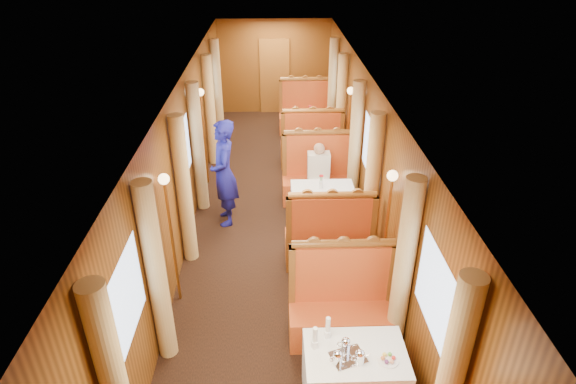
{
  "coord_description": "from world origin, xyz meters",
  "views": [
    {
      "loc": [
        -0.06,
        -6.98,
        4.56
      ],
      "look_at": [
        0.15,
        -0.62,
        1.05
      ],
      "focal_mm": 30.0,
      "sensor_mm": 36.0,
      "label": 1
    }
  ],
  "objects_px": {
    "banquette_mid_aft": "(317,179)",
    "rose_vase_far": "(310,108)",
    "banquette_far_fwd": "(311,147)",
    "banquette_far_aft": "(305,115)",
    "teapot_left": "(337,359)",
    "banquette_near_aft": "(341,308)",
    "teapot_back": "(345,346)",
    "tea_tray": "(348,357)",
    "table_far": "(308,132)",
    "rose_vase_mid": "(321,179)",
    "passenger": "(319,168)",
    "fruit_plate": "(388,359)",
    "teapot_right": "(360,358)",
    "table_near": "(354,378)",
    "banquette_mid_fwd": "(329,240)",
    "steward": "(224,173)",
    "table_mid": "(322,208)"
  },
  "relations": [
    {
      "from": "teapot_back",
      "to": "passenger",
      "type": "xyz_separation_m",
      "value": [
        0.11,
        4.28,
        -0.07
      ]
    },
    {
      "from": "tea_tray",
      "to": "rose_vase_far",
      "type": "relative_size",
      "value": 0.94
    },
    {
      "from": "teapot_right",
      "to": "steward",
      "type": "distance_m",
      "value": 4.24
    },
    {
      "from": "banquette_near_aft",
      "to": "fruit_plate",
      "type": "bearing_deg",
      "value": -74.93
    },
    {
      "from": "banquette_far_aft",
      "to": "passenger",
      "type": "xyz_separation_m",
      "value": [
        -0.0,
        -3.71,
        0.32
      ]
    },
    {
      "from": "rose_vase_far",
      "to": "steward",
      "type": "relative_size",
      "value": 0.19
    },
    {
      "from": "teapot_left",
      "to": "rose_vase_far",
      "type": "distance_m",
      "value": 7.17
    },
    {
      "from": "table_far",
      "to": "banquette_far_aft",
      "type": "relative_size",
      "value": 0.78
    },
    {
      "from": "banquette_near_aft",
      "to": "banquette_far_fwd",
      "type": "bearing_deg",
      "value": 90.0
    },
    {
      "from": "banquette_mid_aft",
      "to": "rose_vase_far",
      "type": "bearing_deg",
      "value": 89.15
    },
    {
      "from": "teapot_left",
      "to": "rose_vase_mid",
      "type": "xyz_separation_m",
      "value": [
        0.18,
        3.67,
        0.11
      ]
    },
    {
      "from": "banquette_far_fwd",
      "to": "banquette_far_aft",
      "type": "bearing_deg",
      "value": 90.0
    },
    {
      "from": "steward",
      "to": "passenger",
      "type": "xyz_separation_m",
      "value": [
        1.65,
        0.54,
        -0.19
      ]
    },
    {
      "from": "banquette_far_fwd",
      "to": "teapot_back",
      "type": "height_order",
      "value": "banquette_far_fwd"
    },
    {
      "from": "teapot_right",
      "to": "passenger",
      "type": "xyz_separation_m",
      "value": [
        -0.01,
        4.44,
        -0.07
      ]
    },
    {
      "from": "teapot_back",
      "to": "table_far",
      "type": "bearing_deg",
      "value": 102.14
    },
    {
      "from": "banquette_mid_aft",
      "to": "teapot_right",
      "type": "relative_size",
      "value": 8.26
    },
    {
      "from": "fruit_plate",
      "to": "rose_vase_mid",
      "type": "relative_size",
      "value": 0.6
    },
    {
      "from": "banquette_far_aft",
      "to": "passenger",
      "type": "distance_m",
      "value": 3.72
    },
    {
      "from": "fruit_plate",
      "to": "rose_vase_far",
      "type": "xyz_separation_m",
      "value": [
        -0.27,
        7.14,
        0.16
      ]
    },
    {
      "from": "fruit_plate",
      "to": "banquette_mid_fwd",
      "type": "bearing_deg",
      "value": 96.66
    },
    {
      "from": "rose_vase_mid",
      "to": "passenger",
      "type": "bearing_deg",
      "value": 87.61
    },
    {
      "from": "teapot_left",
      "to": "fruit_plate",
      "type": "height_order",
      "value": "teapot_left"
    },
    {
      "from": "tea_tray",
      "to": "teapot_left",
      "type": "bearing_deg",
      "value": -149.92
    },
    {
      "from": "banquette_far_fwd",
      "to": "rose_vase_far",
      "type": "relative_size",
      "value": 3.72
    },
    {
      "from": "tea_tray",
      "to": "fruit_plate",
      "type": "relative_size",
      "value": 1.57
    },
    {
      "from": "teapot_right",
      "to": "tea_tray",
      "type": "bearing_deg",
      "value": 137.38
    },
    {
      "from": "banquette_mid_fwd",
      "to": "table_near",
      "type": "bearing_deg",
      "value": -90.0
    },
    {
      "from": "banquette_far_fwd",
      "to": "tea_tray",
      "type": "distance_m",
      "value": 6.06
    },
    {
      "from": "banquette_mid_fwd",
      "to": "teapot_left",
      "type": "bearing_deg",
      "value": -94.59
    },
    {
      "from": "table_far",
      "to": "rose_vase_far",
      "type": "xyz_separation_m",
      "value": [
        0.04,
        0.03,
        0.55
      ]
    },
    {
      "from": "banquette_mid_aft",
      "to": "passenger",
      "type": "xyz_separation_m",
      "value": [
        -0.0,
        -0.21,
        0.32
      ]
    },
    {
      "from": "table_near",
      "to": "passenger",
      "type": "relative_size",
      "value": 1.38
    },
    {
      "from": "banquette_near_aft",
      "to": "teapot_left",
      "type": "relative_size",
      "value": 8.39
    },
    {
      "from": "teapot_back",
      "to": "teapot_left",
      "type": "bearing_deg",
      "value": -109.36
    },
    {
      "from": "table_near",
      "to": "steward",
      "type": "distance_m",
      "value": 4.15
    },
    {
      "from": "banquette_near_aft",
      "to": "teapot_back",
      "type": "xyz_separation_m",
      "value": [
        -0.11,
        -0.99,
        0.39
      ]
    },
    {
      "from": "banquette_mid_aft",
      "to": "teapot_left",
      "type": "distance_m",
      "value": 4.67
    },
    {
      "from": "banquette_mid_fwd",
      "to": "tea_tray",
      "type": "height_order",
      "value": "banquette_mid_fwd"
    },
    {
      "from": "tea_tray",
      "to": "teapot_back",
      "type": "height_order",
      "value": "teapot_back"
    },
    {
      "from": "teapot_right",
      "to": "teapot_back",
      "type": "bearing_deg",
      "value": 117.89
    },
    {
      "from": "banquette_near_aft",
      "to": "banquette_mid_aft",
      "type": "height_order",
      "value": "same"
    },
    {
      "from": "passenger",
      "to": "steward",
      "type": "bearing_deg",
      "value": -161.85
    },
    {
      "from": "rose_vase_far",
      "to": "banquette_far_fwd",
      "type": "bearing_deg",
      "value": -92.04
    },
    {
      "from": "banquette_near_aft",
      "to": "banquette_far_aft",
      "type": "relative_size",
      "value": 1.0
    },
    {
      "from": "banquette_mid_fwd",
      "to": "rose_vase_far",
      "type": "relative_size",
      "value": 3.72
    },
    {
      "from": "table_near",
      "to": "teapot_left",
      "type": "xyz_separation_m",
      "value": [
        -0.21,
        -0.13,
        0.44
      ]
    },
    {
      "from": "table_far",
      "to": "rose_vase_far",
      "type": "bearing_deg",
      "value": 37.95
    },
    {
      "from": "table_mid",
      "to": "teapot_back",
      "type": "xyz_separation_m",
      "value": [
        -0.11,
        -3.47,
        0.44
      ]
    },
    {
      "from": "table_far",
      "to": "table_near",
      "type": "bearing_deg",
      "value": -90.0
    }
  ]
}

